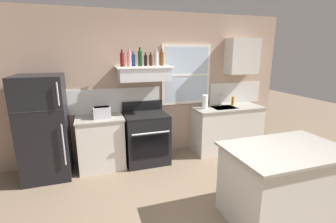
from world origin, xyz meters
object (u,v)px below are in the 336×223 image
at_px(stove_range, 146,137).
at_px(bottle_rose_pink, 129,59).
at_px(bottle_amber_wine, 162,59).
at_px(bottle_brown_stout, 151,60).
at_px(refrigerator, 44,128).
at_px(bottle_dark_green_wine, 140,58).
at_px(paper_towel_roll, 205,102).
at_px(bottle_blue_liqueur, 133,60).
at_px(bottle_clear_tall, 157,59).
at_px(kitchen_island, 283,183).
at_px(bottle_balsamic_dark, 146,60).
at_px(toaster, 102,112).
at_px(bottle_red_label_wine, 122,59).
at_px(dish_soap_bottle, 233,101).

xyz_separation_m(stove_range, bottle_rose_pink, (-0.25, 0.04, 1.41)).
relative_size(stove_range, bottle_amber_wine, 3.69).
xyz_separation_m(bottle_rose_pink, bottle_brown_stout, (0.40, 0.10, -0.03)).
distance_m(refrigerator, bottle_brown_stout, 2.07).
height_order(stove_range, bottle_dark_green_wine, bottle_dark_green_wine).
relative_size(bottle_rose_pink, paper_towel_roll, 1.13).
height_order(bottle_blue_liqueur, bottle_clear_tall, bottle_clear_tall).
xyz_separation_m(bottle_clear_tall, paper_towel_roll, (0.93, -0.11, -0.83)).
xyz_separation_m(bottle_brown_stout, paper_towel_roll, (1.04, -0.10, -0.80)).
xyz_separation_m(refrigerator, kitchen_island, (2.86, -2.00, -0.37)).
relative_size(bottle_blue_liqueur, bottle_balsamic_dark, 1.08).
bearing_deg(bottle_rose_pink, kitchen_island, -54.73).
xyz_separation_m(toaster, bottle_red_label_wine, (0.40, 0.17, 0.86)).
height_order(toaster, bottle_amber_wine, bottle_amber_wine).
height_order(bottle_red_label_wine, bottle_dark_green_wine, bottle_dark_green_wine).
distance_m(stove_range, bottle_dark_green_wine, 1.42).
xyz_separation_m(bottle_dark_green_wine, bottle_clear_tall, (0.31, 0.06, -0.01)).
bearing_deg(bottle_red_label_wine, toaster, -157.46).
bearing_deg(kitchen_island, bottle_clear_tall, 113.72).
bearing_deg(bottle_rose_pink, paper_towel_roll, -0.17).
bearing_deg(bottle_clear_tall, kitchen_island, -66.28).
height_order(bottle_rose_pink, dish_soap_bottle, bottle_rose_pink).
bearing_deg(bottle_brown_stout, bottle_blue_liqueur, 177.29).
bearing_deg(bottle_red_label_wine, kitchen_island, -54.20).
distance_m(stove_range, bottle_red_label_wine, 1.45).
bearing_deg(paper_towel_roll, toaster, -178.27).
xyz_separation_m(toaster, bottle_rose_pink, (0.50, 0.06, 0.87)).
xyz_separation_m(bottle_balsamic_dark, dish_soap_bottle, (1.83, -0.02, -0.84)).
bearing_deg(bottle_blue_liqueur, bottle_red_label_wine, -176.65).
distance_m(bottle_brown_stout, dish_soap_bottle, 1.93).
height_order(bottle_rose_pink, bottle_amber_wine, bottle_rose_pink).
height_order(bottle_brown_stout, bottle_amber_wine, bottle_amber_wine).
bearing_deg(bottle_clear_tall, bottle_rose_pink, -168.19).
bearing_deg(bottle_red_label_wine, bottle_balsamic_dark, 1.44).
xyz_separation_m(bottle_red_label_wine, bottle_brown_stout, (0.50, -0.00, -0.02)).
bearing_deg(bottle_red_label_wine, bottle_blue_liqueur, 3.35).
relative_size(bottle_dark_green_wine, dish_soap_bottle, 1.78).
bearing_deg(stove_range, bottle_amber_wine, 23.06).
bearing_deg(bottle_blue_liqueur, paper_towel_roll, -5.04).
bearing_deg(refrigerator, bottle_clear_tall, 5.10).
bearing_deg(bottle_blue_liqueur, bottle_clear_tall, -1.20).
distance_m(bottle_blue_liqueur, bottle_balsamic_dark, 0.22).
xyz_separation_m(bottle_clear_tall, kitchen_island, (0.95, -2.17, -1.41)).
relative_size(toaster, dish_soap_bottle, 1.65).
height_order(bottle_rose_pink, bottle_brown_stout, bottle_rose_pink).
xyz_separation_m(bottle_red_label_wine, dish_soap_bottle, (2.23, -0.01, -0.87)).
bearing_deg(bottle_blue_liqueur, bottle_dark_green_wine, -32.48).
distance_m(refrigerator, bottle_dark_green_wine, 1.91).
bearing_deg(stove_range, refrigerator, -179.20).
bearing_deg(bottle_amber_wine, bottle_blue_liqueur, 179.32).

